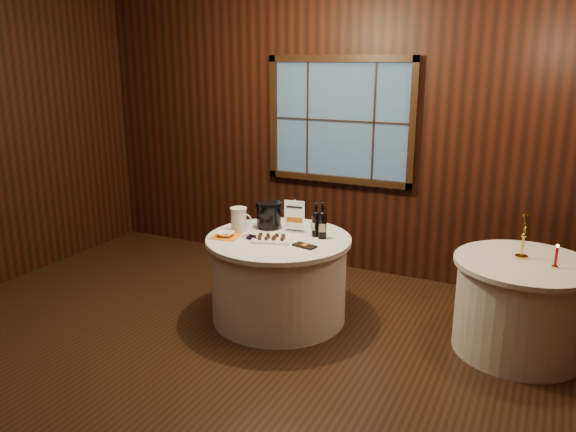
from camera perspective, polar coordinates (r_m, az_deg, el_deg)
The scene contains 16 objects.
ground at distance 4.46m, azimuth -6.92°, elevation -15.25°, with size 6.00×6.00×0.00m, color black.
back_wall at distance 6.10m, azimuth 5.36°, elevation 8.66°, with size 6.00×0.10×3.00m.
main_table at distance 5.06m, azimuth -0.94°, elevation -6.30°, with size 1.28×1.28×0.77m.
side_table at distance 4.88m, azimuth 22.54°, elevation -8.47°, with size 1.08×1.08×0.77m.
sign_stand at distance 5.06m, azimuth 0.66°, elevation -0.50°, with size 0.19×0.11×0.30m.
port_bottle_left at distance 4.93m, azimuth 2.85°, elevation -0.61°, with size 0.07×0.08×0.30m.
port_bottle_right at distance 4.88m, azimuth 3.51°, elevation -0.70°, with size 0.08×0.09×0.32m.
ice_bucket at distance 5.17m, azimuth -1.96°, elevation 0.16°, with size 0.24×0.24×0.25m.
chocolate_plate at distance 4.84m, azimuth -1.70°, elevation -2.29°, with size 0.38×0.31×0.05m.
chocolate_box at distance 4.69m, azimuth 1.69°, elevation -3.04°, with size 0.20×0.10×0.02m, color black.
grape_bunch at distance 4.88m, azimuth -3.64°, elevation -2.14°, with size 0.18×0.09×0.04m.
glass_pitcher at distance 5.10m, azimuth -5.01°, elevation -0.33°, with size 0.20×0.15×0.22m.
orange_napkin at distance 4.99m, azimuth -6.33°, elevation -2.06°, with size 0.24×0.24×0.00m, color orange.
cracker_bowl at distance 4.98m, azimuth -6.33°, elevation -1.83°, with size 0.15×0.15×0.04m, color white.
brass_candlestick at distance 4.77m, azimuth 22.77°, elevation -2.46°, with size 0.10×0.10×0.36m.
red_candle at distance 4.67m, azimuth 25.57°, elevation -3.90°, with size 0.05×0.05×0.18m.
Camera 1 is at (2.12, -3.19, 2.29)m, focal length 35.00 mm.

